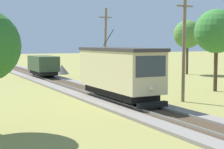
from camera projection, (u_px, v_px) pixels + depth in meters
red_tram at (119, 71)px, 24.08m from camera, size 2.60×8.54×4.79m
freight_car at (43, 65)px, 40.61m from camera, size 2.40×5.20×2.31m
utility_pole_near_tram at (184, 46)px, 24.24m from camera, size 1.40×0.28×7.61m
utility_pole_mid at (105, 45)px, 35.26m from camera, size 1.40×0.63×7.65m
gravel_pile at (62, 69)px, 46.33m from camera, size 2.02×2.02×1.25m
tree_left_near at (217, 31)px, 29.44m from camera, size 3.75×3.75×7.02m
tree_left_far at (188, 34)px, 45.64m from camera, size 3.68×3.68×7.14m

